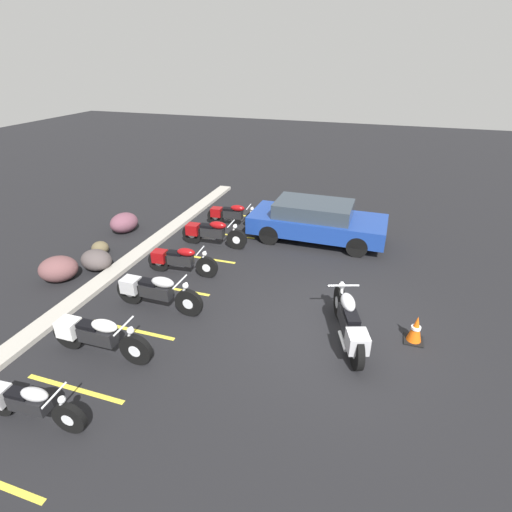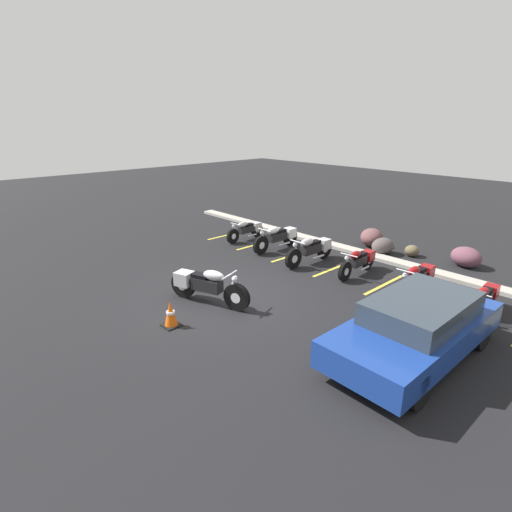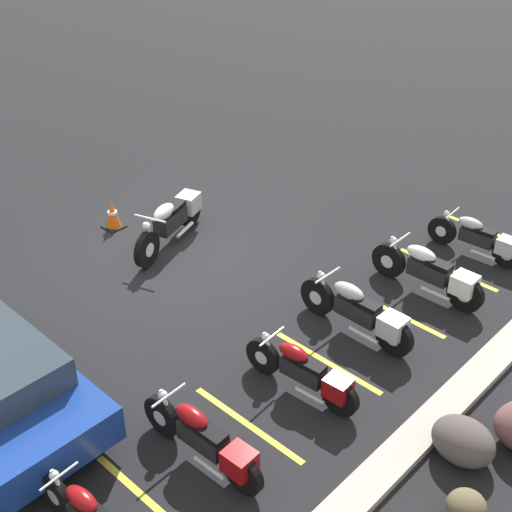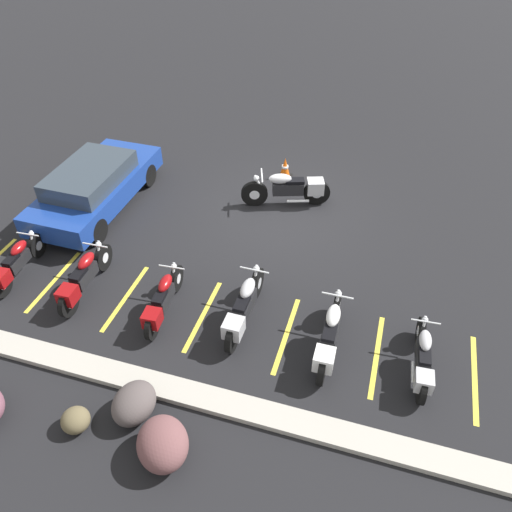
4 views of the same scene
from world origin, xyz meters
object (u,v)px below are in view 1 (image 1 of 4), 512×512
(parked_bike_2, at_px, (154,291))
(landscape_rock_3, at_px, (96,260))
(motorcycle_silver_featured, at_px, (349,323))
(landscape_rock_1, at_px, (100,248))
(parked_bike_4, at_px, (211,232))
(parked_bike_1, at_px, (95,335))
(parked_bike_3, at_px, (179,260))
(traffic_cone, at_px, (416,330))
(parked_bike_0, at_px, (26,403))
(landscape_rock_2, at_px, (124,223))
(parked_bike_5, at_px, (231,214))
(car_blue, at_px, (316,220))
(landscape_rock_0, at_px, (58,269))

(parked_bike_2, relative_size, landscape_rock_3, 2.54)
(motorcycle_silver_featured, distance_m, landscape_rock_1, 7.89)
(motorcycle_silver_featured, xyz_separation_m, landscape_rock_1, (1.88, 7.66, -0.30))
(parked_bike_4, bearing_deg, parked_bike_1, -92.83)
(motorcycle_silver_featured, distance_m, parked_bike_3, 5.04)
(traffic_cone, bearing_deg, parked_bike_0, 124.52)
(motorcycle_silver_featured, distance_m, landscape_rock_2, 8.74)
(motorcycle_silver_featured, height_order, parked_bike_1, motorcycle_silver_featured)
(parked_bike_2, height_order, landscape_rock_3, parked_bike_2)
(traffic_cone, bearing_deg, landscape_rock_2, 71.58)
(parked_bike_5, distance_m, landscape_rock_1, 4.50)
(car_blue, bearing_deg, parked_bike_1, -113.81)
(parked_bike_1, relative_size, car_blue, 0.52)
(landscape_rock_1, height_order, traffic_cone, traffic_cone)
(parked_bike_1, bearing_deg, parked_bike_5, 88.52)
(landscape_rock_0, xyz_separation_m, traffic_cone, (0.27, -9.03, -0.05))
(parked_bike_1, xyz_separation_m, parked_bike_3, (3.52, 0.02, -0.05))
(parked_bike_0, xyz_separation_m, car_blue, (8.69, -3.13, 0.27))
(parked_bike_3, bearing_deg, traffic_cone, -13.96)
(parked_bike_0, xyz_separation_m, landscape_rock_0, (3.93, 2.92, -0.07))
(parked_bike_1, height_order, parked_bike_4, parked_bike_1)
(parked_bike_4, height_order, landscape_rock_1, parked_bike_4)
(landscape_rock_2, bearing_deg, parked_bike_1, -150.07)
(parked_bike_1, height_order, parked_bike_3, parked_bike_1)
(motorcycle_silver_featured, height_order, parked_bike_3, motorcycle_silver_featured)
(parked_bike_1, xyz_separation_m, landscape_rock_2, (5.55, 3.19, -0.14))
(parked_bike_3, xyz_separation_m, traffic_cone, (-1.07, -6.14, -0.13))
(parked_bike_3, distance_m, landscape_rock_3, 2.39)
(parked_bike_2, bearing_deg, landscape_rock_2, 133.20)
(parked_bike_3, relative_size, parked_bike_5, 1.02)
(car_blue, bearing_deg, parked_bike_5, 175.53)
(car_blue, xyz_separation_m, landscape_rock_3, (-3.94, 5.49, -0.38))
(motorcycle_silver_featured, relative_size, landscape_rock_2, 2.34)
(parked_bike_2, relative_size, car_blue, 0.52)
(parked_bike_0, relative_size, landscape_rock_1, 3.87)
(landscape_rock_0, bearing_deg, parked_bike_1, -126.75)
(parked_bike_5, bearing_deg, parked_bike_4, -94.03)
(landscape_rock_1, bearing_deg, motorcycle_silver_featured, -103.79)
(parked_bike_1, relative_size, landscape_rock_2, 2.26)
(parked_bike_0, bearing_deg, car_blue, 66.50)
(landscape_rock_2, height_order, traffic_cone, landscape_rock_2)
(landscape_rock_1, distance_m, traffic_cone, 9.11)
(traffic_cone, bearing_deg, landscape_rock_1, 81.22)
(parked_bike_1, bearing_deg, parked_bike_4, 88.45)
(parked_bike_3, bearing_deg, landscape_rock_2, 143.34)
(parked_bike_5, height_order, landscape_rock_1, parked_bike_5)
(motorcycle_silver_featured, xyz_separation_m, landscape_rock_3, (1.03, 7.12, -0.21))
(landscape_rock_2, bearing_deg, parked_bike_5, -63.22)
(motorcycle_silver_featured, relative_size, car_blue, 0.54)
(motorcycle_silver_featured, bearing_deg, parked_bike_3, 53.12)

